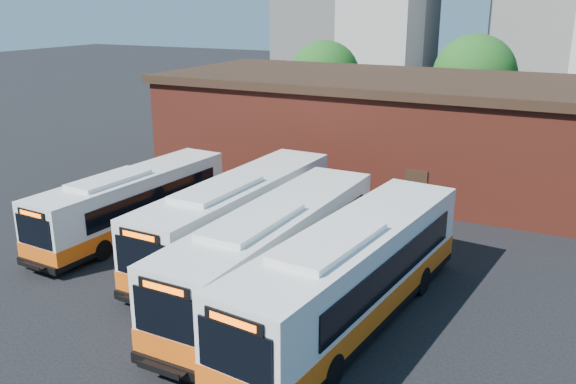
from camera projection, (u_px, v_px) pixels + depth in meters
The scene contains 9 objects.
ground at pixel (221, 320), 21.41m from camera, with size 220.00×220.00×0.00m, color black.
bus_west at pixel (133, 205), 29.03m from camera, with size 3.12×11.66×3.14m.
bus_midwest at pixel (239, 219), 26.58m from camera, with size 3.10×13.07×3.54m.
bus_mideast at pixel (274, 255), 22.77m from camera, with size 3.03×13.26×3.59m.
bus_east at pixel (351, 279), 20.72m from camera, with size 4.18×13.64×3.67m.
transit_worker at pixel (242, 344), 18.10m from camera, with size 0.69×0.45×1.89m, color #131937.
depot_building at pixel (396, 128), 37.49m from camera, with size 28.60×12.60×6.40m.
tree_west at pixel (325, 76), 51.60m from camera, with size 6.00×6.00×7.65m.
tree_mid at pixel (474, 76), 48.02m from camera, with size 6.56×6.56×8.36m.
Camera 1 is at (10.67, -16.00, 10.67)m, focal length 38.00 mm.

